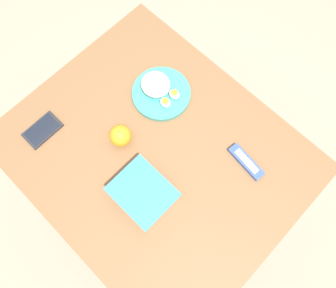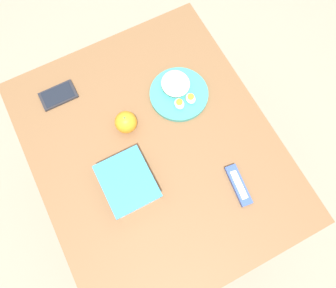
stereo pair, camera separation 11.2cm
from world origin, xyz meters
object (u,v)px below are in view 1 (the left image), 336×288
(candy_bar, at_px, (246,162))
(cell_phone, at_px, (42,130))
(food_container, at_px, (143,194))
(rice_plate, at_px, (160,90))
(orange_fruit, at_px, (120,136))

(candy_bar, xyz_separation_m, cell_phone, (0.60, 0.42, -0.00))
(food_container, distance_m, candy_bar, 0.37)
(rice_plate, distance_m, cell_phone, 0.44)
(orange_fruit, xyz_separation_m, candy_bar, (-0.37, -0.24, -0.03))
(food_container, relative_size, candy_bar, 1.29)
(orange_fruit, distance_m, rice_plate, 0.23)
(cell_phone, bearing_deg, candy_bar, -145.10)
(rice_plate, relative_size, candy_bar, 1.48)
(rice_plate, height_order, cell_phone, rice_plate)
(orange_fruit, distance_m, candy_bar, 0.44)
(candy_bar, bearing_deg, rice_plate, 2.55)
(rice_plate, xyz_separation_m, candy_bar, (-0.40, -0.02, -0.01))
(rice_plate, bearing_deg, candy_bar, -177.45)
(orange_fruit, height_order, cell_phone, orange_fruit)
(candy_bar, height_order, cell_phone, candy_bar)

